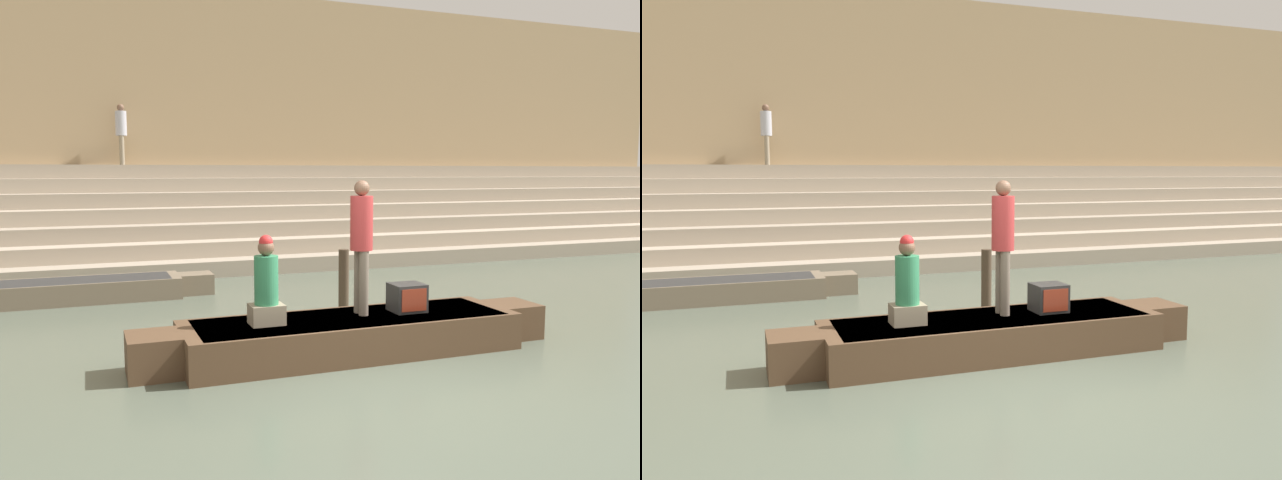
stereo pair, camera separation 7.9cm
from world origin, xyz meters
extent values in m
plane|color=#566051|center=(0.00, 0.00, 0.00)|extent=(120.00, 120.00, 0.00)
cube|color=tan|center=(0.00, 10.03, 0.18)|extent=(36.00, 4.72, 0.37)
cube|color=#B2A28D|center=(0.00, 10.37, 0.55)|extent=(36.00, 4.04, 0.37)
cube|color=tan|center=(0.00, 10.70, 0.92)|extent=(36.00, 3.37, 0.37)
cube|color=#B2A28D|center=(0.00, 11.04, 1.29)|extent=(36.00, 2.70, 0.37)
cube|color=tan|center=(0.00, 11.38, 1.66)|extent=(36.00, 2.02, 0.37)
cube|color=#B2A28D|center=(0.00, 11.71, 2.03)|extent=(36.00, 1.35, 0.37)
cube|color=tan|center=(0.00, 12.05, 2.40)|extent=(36.00, 0.67, 0.37)
cube|color=tan|center=(0.00, 12.99, 3.83)|extent=(34.20, 1.20, 7.66)
cube|color=brown|center=(0.00, 12.37, 0.30)|extent=(34.20, 0.12, 0.60)
cube|color=brown|center=(0.12, 1.20, 0.25)|extent=(4.48, 1.27, 0.49)
cube|color=#993328|center=(0.12, 1.20, 0.47)|extent=(4.12, 1.17, 0.05)
cube|color=brown|center=(2.67, 1.20, 0.25)|extent=(0.63, 0.70, 0.49)
cube|color=brown|center=(-2.44, 1.20, 0.25)|extent=(0.63, 0.70, 0.49)
cylinder|color=olive|center=(-0.56, 1.93, 0.39)|extent=(2.71, 0.04, 0.04)
cylinder|color=#756656|center=(0.30, 1.40, 0.93)|extent=(0.13, 0.13, 0.87)
cylinder|color=#756656|center=(0.30, 1.24, 0.93)|extent=(0.13, 0.13, 0.87)
cylinder|color=#B23333|center=(0.30, 1.32, 1.72)|extent=(0.30, 0.30, 0.72)
sphere|color=brown|center=(0.30, 1.32, 2.19)|extent=(0.21, 0.21, 0.21)
cube|color=gray|center=(-1.04, 1.22, 0.62)|extent=(0.42, 0.33, 0.25)
cylinder|color=#338456|center=(-1.04, 1.22, 1.05)|extent=(0.30, 0.30, 0.61)
sphere|color=brown|center=(-1.04, 1.22, 1.46)|extent=(0.21, 0.21, 0.21)
sphere|color=red|center=(-1.04, 1.22, 1.53)|extent=(0.18, 0.18, 0.18)
cube|color=#2D2D2D|center=(0.97, 1.26, 0.68)|extent=(0.45, 0.40, 0.38)
cube|color=#99331E|center=(0.97, 1.05, 0.68)|extent=(0.37, 0.02, 0.30)
cube|color=#756651|center=(-3.78, 6.05, 0.20)|extent=(4.61, 1.03, 0.40)
cube|color=#2D2D2D|center=(-3.78, 6.05, 0.37)|extent=(4.24, 0.93, 0.05)
cube|color=#756651|center=(-1.15, 6.05, 0.20)|extent=(0.65, 0.57, 0.40)
cylinder|color=#473828|center=(0.99, 3.58, 0.54)|extent=(0.18, 0.18, 1.07)
cylinder|color=gray|center=(-2.14, 12.13, 2.99)|extent=(0.13, 0.13, 0.80)
cylinder|color=gray|center=(-2.14, 11.97, 2.99)|extent=(0.13, 0.13, 0.80)
cylinder|color=#B2B2BC|center=(-2.14, 12.05, 3.72)|extent=(0.30, 0.30, 0.67)
sphere|color=brown|center=(-2.14, 12.05, 4.15)|extent=(0.19, 0.19, 0.19)
camera|label=1|loc=(-3.11, -6.21, 2.41)|focal=35.00mm
camera|label=2|loc=(-3.03, -6.24, 2.41)|focal=35.00mm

